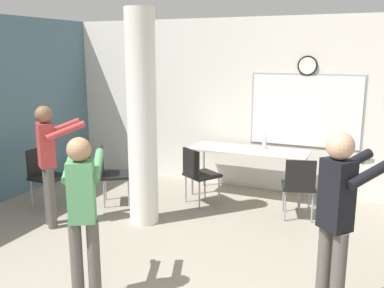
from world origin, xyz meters
name	(u,v)px	position (x,y,z in m)	size (l,w,h in m)	color
wall_back	(263,105)	(0.01, 5.06, 1.40)	(8.00, 0.15, 2.80)	silver
support_pillar	(142,120)	(-1.06, 2.98, 1.40)	(0.38, 0.38, 2.80)	silver
folding_table	(249,153)	(-0.05, 4.50, 0.72)	(1.81, 0.62, 0.77)	beige
bottle_on_table	(265,142)	(0.16, 4.65, 0.88)	(0.07, 0.07, 0.28)	silver
chair_table_left	(198,172)	(-0.64, 3.87, 0.51)	(0.61, 0.61, 0.87)	black
chair_near_pillar	(111,171)	(-1.85, 3.39, 0.51)	(0.60, 0.60, 0.87)	black
chair_by_left_wall	(45,173)	(-2.70, 2.93, 0.51)	(0.47, 0.47, 0.87)	black
chair_table_right	(299,184)	(0.84, 3.88, 0.51)	(0.54, 0.54, 0.87)	black
person_playing_side	(338,212)	(1.49, 1.73, 0.97)	(0.61, 0.66, 1.65)	#514C47
person_watching_back	(49,157)	(-2.10, 2.38, 0.94)	(0.58, 0.63, 1.60)	#514C47
person_playing_front	(83,207)	(-0.62, 1.13, 0.91)	(0.53, 0.62, 1.55)	#514C47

